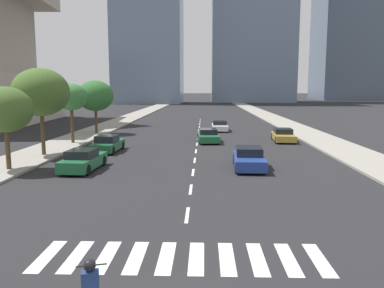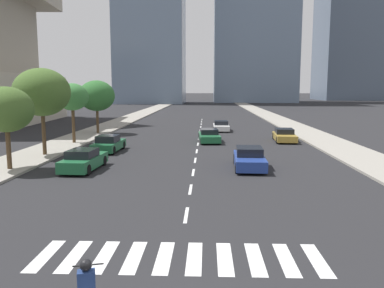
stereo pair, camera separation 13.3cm
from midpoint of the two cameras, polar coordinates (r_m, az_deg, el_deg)
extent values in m
cube|color=gray|center=(38.49, 19.12, 0.28)|extent=(4.00, 260.00, 0.15)
cube|color=gray|center=(38.94, -16.87, 0.47)|extent=(4.00, 260.00, 0.15)
cube|color=silver|center=(13.07, -20.20, -14.89)|extent=(0.45, 2.31, 0.01)
cube|color=silver|center=(12.76, -16.32, -15.28)|extent=(0.45, 2.31, 0.01)
cube|color=silver|center=(12.52, -12.26, -15.60)|extent=(0.45, 2.31, 0.01)
cube|color=silver|center=(12.34, -8.05, -15.87)|extent=(0.45, 2.31, 0.01)
cube|color=silver|center=(12.22, -3.72, -16.05)|extent=(0.45, 2.31, 0.01)
cube|color=silver|center=(12.16, 0.67, -16.15)|extent=(0.45, 2.31, 0.01)
cube|color=silver|center=(12.17, 5.08, -16.15)|extent=(0.45, 2.31, 0.01)
cube|color=silver|center=(12.25, 9.46, -16.07)|extent=(0.45, 2.31, 0.01)
cube|color=silver|center=(12.40, 13.76, -15.90)|extent=(0.45, 2.31, 0.01)
cube|color=silver|center=(12.60, 17.92, -15.66)|extent=(0.45, 2.31, 0.01)
cube|color=silver|center=(15.91, -0.59, -10.21)|extent=(0.14, 2.00, 0.01)
cube|color=silver|center=(19.74, -0.03, -6.57)|extent=(0.14, 2.00, 0.01)
cube|color=silver|center=(23.63, 0.35, -4.12)|extent=(0.14, 2.00, 0.01)
cube|color=silver|center=(27.55, 0.61, -2.36)|extent=(0.14, 2.00, 0.01)
cube|color=silver|center=(31.49, 0.81, -1.04)|extent=(0.14, 2.00, 0.01)
cube|color=silver|center=(35.45, 0.97, -0.02)|extent=(0.14, 2.00, 0.01)
cube|color=silver|center=(39.41, 1.09, 0.80)|extent=(0.14, 2.00, 0.01)
cube|color=silver|center=(43.38, 1.19, 1.47)|extent=(0.14, 2.00, 0.01)
cube|color=silver|center=(47.36, 1.28, 2.02)|extent=(0.14, 2.00, 0.01)
cube|color=silver|center=(51.34, 1.35, 2.49)|extent=(0.14, 2.00, 0.01)
cube|color=silver|center=(55.32, 1.41, 2.89)|extent=(0.14, 2.00, 0.01)
cube|color=silver|center=(59.30, 1.46, 3.24)|extent=(0.14, 2.00, 0.01)
cube|color=silver|center=(63.29, 1.51, 3.55)|extent=(0.14, 2.00, 0.01)
cylinder|color=#B2B2B7|center=(9.85, -14.33, -18.68)|extent=(0.14, 0.32, 0.67)
cylinder|color=black|center=(9.73, -14.40, -16.60)|extent=(0.69, 0.21, 0.04)
cube|color=navy|center=(8.98, -14.59, -18.92)|extent=(0.41, 0.32, 0.55)
sphere|color=black|center=(8.81, -14.69, -16.57)|extent=(0.26, 0.26, 0.26)
cube|color=navy|center=(25.02, 8.44, -2.41)|extent=(1.99, 4.64, 0.64)
cube|color=black|center=(25.15, 8.43, -1.02)|extent=(1.68, 2.12, 0.51)
cylinder|color=black|center=(23.61, 10.70, -3.49)|extent=(0.24, 0.65, 0.64)
cylinder|color=black|center=(23.48, 6.70, -3.46)|extent=(0.24, 0.65, 0.64)
cylinder|color=black|center=(26.65, 9.96, -2.15)|extent=(0.24, 0.65, 0.64)
cylinder|color=black|center=(26.53, 6.41, -2.12)|extent=(0.24, 0.65, 0.64)
cube|color=silver|center=(46.65, 4.31, 2.45)|extent=(1.82, 4.57, 0.56)
cube|color=black|center=(46.83, 4.31, 3.09)|extent=(1.59, 2.06, 0.46)
cylinder|color=black|center=(45.16, 5.42, 2.10)|extent=(0.22, 0.64, 0.64)
cylinder|color=black|center=(45.09, 3.36, 2.11)|extent=(0.22, 0.64, 0.64)
cylinder|color=black|center=(48.24, 5.20, 2.48)|extent=(0.22, 0.64, 0.64)
cylinder|color=black|center=(48.17, 3.27, 2.49)|extent=(0.22, 0.64, 0.64)
cube|color=#1E6038|center=(25.15, -15.22, -2.52)|extent=(1.94, 4.45, 0.67)
cube|color=black|center=(24.85, -15.45, -1.30)|extent=(1.60, 2.04, 0.48)
cylinder|color=black|center=(26.81, -15.64, -2.27)|extent=(0.25, 0.65, 0.64)
cylinder|color=black|center=(26.30, -12.52, -2.35)|extent=(0.25, 0.65, 0.64)
cylinder|color=black|center=(24.12, -18.14, -3.51)|extent=(0.25, 0.65, 0.64)
cylinder|color=black|center=(23.55, -14.72, -3.64)|extent=(0.25, 0.65, 0.64)
cube|color=#1E6038|center=(36.99, 2.61, 1.01)|extent=(2.12, 4.90, 0.57)
cube|color=black|center=(37.17, 2.59, 1.85)|extent=(1.73, 2.26, 0.47)
cylinder|color=black|center=(35.47, 4.11, 0.48)|extent=(0.26, 0.65, 0.64)
cylinder|color=black|center=(35.34, 1.48, 0.47)|extent=(0.26, 0.65, 0.64)
cylinder|color=black|center=(38.68, 3.64, 1.12)|extent=(0.26, 0.65, 0.64)
cylinder|color=black|center=(38.57, 1.22, 1.11)|extent=(0.26, 0.65, 0.64)
cube|color=#B28E38|center=(38.25, 13.32, 1.02)|extent=(2.10, 4.66, 0.57)
cube|color=black|center=(38.42, 13.30, 1.84)|extent=(1.72, 2.14, 0.47)
cylinder|color=black|center=(36.87, 14.90, 0.52)|extent=(0.26, 0.65, 0.64)
cylinder|color=black|center=(36.64, 12.36, 0.56)|extent=(0.26, 0.65, 0.64)
cylinder|color=black|center=(39.91, 14.20, 1.10)|extent=(0.26, 0.65, 0.64)
cylinder|color=black|center=(39.70, 11.85, 1.14)|extent=(0.26, 0.65, 0.64)
cube|color=#1E6038|center=(32.00, -11.81, -0.22)|extent=(1.91, 4.30, 0.63)
cube|color=black|center=(31.72, -11.95, 0.77)|extent=(1.59, 1.97, 0.54)
cylinder|color=black|center=(33.60, -12.35, -0.11)|extent=(0.25, 0.65, 0.64)
cylinder|color=black|center=(33.18, -9.83, -0.14)|extent=(0.25, 0.65, 0.64)
cylinder|color=black|center=(30.91, -13.93, -0.86)|extent=(0.25, 0.65, 0.64)
cylinder|color=black|center=(30.44, -11.21, -0.91)|extent=(0.25, 0.65, 0.64)
cylinder|color=#4C3823|center=(26.19, -24.87, -0.77)|extent=(0.28, 0.28, 2.31)
ellipsoid|color=#426028|center=(25.96, -25.19, 4.55)|extent=(3.21, 3.21, 2.73)
cylinder|color=#4C3823|center=(30.86, -20.52, 1.27)|extent=(0.28, 0.28, 2.93)
ellipsoid|color=#426028|center=(30.67, -20.81, 7.03)|extent=(4.08, 4.08, 3.46)
cylinder|color=#4C3823|center=(36.88, -16.67, 2.49)|extent=(0.28, 0.28, 2.95)
ellipsoid|color=#387538|center=(36.73, -16.84, 6.54)|extent=(2.83, 2.83, 2.41)
cylinder|color=#4C3823|center=(44.32, -13.42, 3.19)|extent=(0.28, 0.28, 2.48)
ellipsoid|color=#2D662D|center=(44.18, -13.54, 6.81)|extent=(3.89, 3.89, 3.31)
camera|label=1|loc=(0.07, -89.82, 0.03)|focal=36.86mm
camera|label=2|loc=(0.07, 90.18, -0.03)|focal=36.86mm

